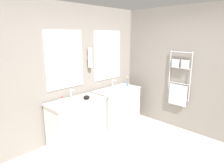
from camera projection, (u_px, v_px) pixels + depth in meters
name	position (u px, v px, depth m)	size (l,w,h in m)	color
wall_back	(73.00, 72.00, 3.95)	(5.11, 0.17, 2.60)	gray
wall_right	(169.00, 69.00, 4.42)	(0.13, 3.99, 2.60)	gray
vanity_left	(78.00, 122.00, 3.77)	(1.07, 0.61, 0.84)	white
vanity_right	(118.00, 107.00, 4.56)	(1.07, 0.61, 0.84)	white
faucet_left	(71.00, 94.00, 3.77)	(0.17, 0.12, 0.19)	silver
faucet_right	(113.00, 84.00, 4.55)	(0.17, 0.12, 0.19)	silver
toiletry_bottle	(62.00, 102.00, 3.38)	(0.06, 0.06, 0.17)	silver
amenity_bowl	(87.00, 97.00, 3.77)	(0.13, 0.13, 0.08)	black
flower_vase	(127.00, 83.00, 4.70)	(0.04, 0.04, 0.23)	teal
soap_dish	(115.00, 92.00, 4.20)	(0.11, 0.08, 0.04)	white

